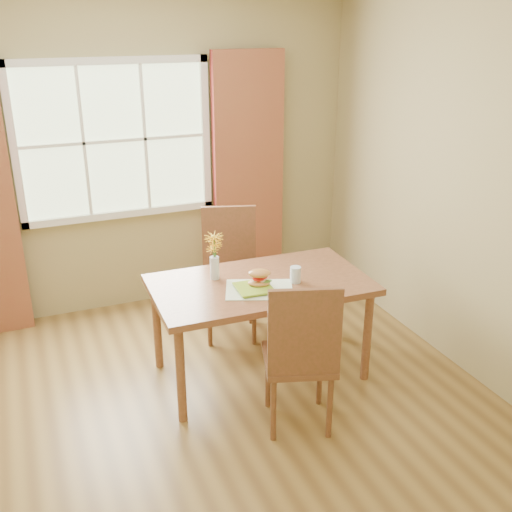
{
  "coord_description": "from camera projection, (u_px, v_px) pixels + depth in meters",
  "views": [
    {
      "loc": [
        -0.79,
        -3.13,
        2.46
      ],
      "look_at": [
        0.63,
        0.32,
        0.96
      ],
      "focal_mm": 42.0,
      "sensor_mm": 36.0,
      "label": 1
    }
  ],
  "objects": [
    {
      "name": "room",
      "position": [
        176.0,
        227.0,
        3.38
      ],
      "size": [
        4.24,
        3.84,
        2.74
      ],
      "color": "olive",
      "rests_on": "ground"
    },
    {
      "name": "window",
      "position": [
        115.0,
        141.0,
        4.93
      ],
      "size": [
        1.62,
        0.06,
        1.32
      ],
      "color": "#B9CE9C",
      "rests_on": "room"
    },
    {
      "name": "curtain_right",
      "position": [
        248.0,
        177.0,
        5.41
      ],
      "size": [
        0.65,
        0.08,
        2.2
      ],
      "primitive_type": "cube",
      "color": "maroon",
      "rests_on": "room"
    },
    {
      "name": "dining_table",
      "position": [
        260.0,
        292.0,
        4.2
      ],
      "size": [
        1.53,
        0.88,
        0.73
      ],
      "rotation": [
        0.0,
        0.0,
        -0.02
      ],
      "color": "brown",
      "rests_on": "room"
    },
    {
      "name": "chair_near",
      "position": [
        301.0,
        352.0,
        3.62
      ],
      "size": [
        0.54,
        0.54,
        1.04
      ],
      "rotation": [
        0.0,
        0.0,
        -0.31
      ],
      "color": "brown",
      "rests_on": "room"
    },
    {
      "name": "chair_far",
      "position": [
        230.0,
        266.0,
        4.85
      ],
      "size": [
        0.55,
        0.55,
        1.05
      ],
      "rotation": [
        0.0,
        0.0,
        -0.31
      ],
      "color": "brown",
      "rests_on": "room"
    },
    {
      "name": "placemat",
      "position": [
        259.0,
        290.0,
        4.04
      ],
      "size": [
        0.54,
        0.47,
        0.01
      ],
      "primitive_type": "cube",
      "rotation": [
        0.0,
        0.0,
        -0.37
      ],
      "color": "silver",
      "rests_on": "dining_table"
    },
    {
      "name": "plate",
      "position": [
        254.0,
        289.0,
        4.03
      ],
      "size": [
        0.25,
        0.25,
        0.01
      ],
      "primitive_type": "cube",
      "rotation": [
        0.0,
        0.0,
        -0.05
      ],
      "color": "#8BB62D",
      "rests_on": "placemat"
    },
    {
      "name": "croissant_sandwich",
      "position": [
        259.0,
        278.0,
        4.05
      ],
      "size": [
        0.18,
        0.15,
        0.12
      ],
      "rotation": [
        0.0,
        0.0,
        -0.32
      ],
      "color": "#E7B04F",
      "rests_on": "plate"
    },
    {
      "name": "water_glass",
      "position": [
        295.0,
        275.0,
        4.14
      ],
      "size": [
        0.08,
        0.08,
        0.11
      ],
      "color": "silver",
      "rests_on": "dining_table"
    },
    {
      "name": "flower_vase",
      "position": [
        214.0,
        251.0,
        4.14
      ],
      "size": [
        0.14,
        0.14,
        0.34
      ],
      "color": "silver",
      "rests_on": "dining_table"
    }
  ]
}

